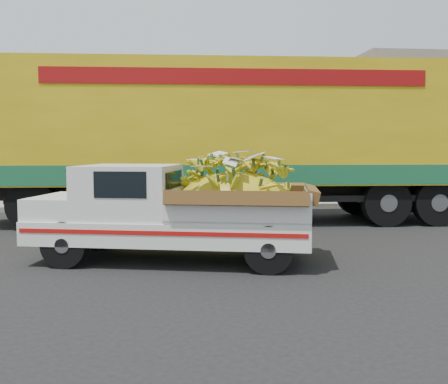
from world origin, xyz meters
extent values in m
plane|color=black|center=(0.00, 0.00, 0.00)|extent=(100.00, 100.00, 0.00)
cube|color=gray|center=(0.00, 7.12, 0.07)|extent=(60.00, 0.25, 0.15)
cube|color=gray|center=(0.00, 9.22, 0.07)|extent=(60.00, 4.00, 0.14)
cube|color=gray|center=(-8.00, 15.12, 2.50)|extent=(18.00, 6.00, 5.00)
cylinder|color=black|center=(-2.98, 0.15, 0.35)|extent=(0.73, 0.35, 0.71)
cylinder|color=black|center=(-2.68, 1.47, 0.35)|extent=(0.73, 0.35, 0.71)
cylinder|color=black|center=(0.01, -0.51, 0.35)|extent=(0.73, 0.35, 0.71)
cylinder|color=black|center=(0.31, 0.81, 0.35)|extent=(0.73, 0.35, 0.71)
cube|color=silver|center=(-1.38, 0.49, 0.52)|extent=(4.60, 2.49, 0.36)
cube|color=#A50F0C|center=(-1.55, -0.29, 0.58)|extent=(4.18, 0.94, 0.06)
cube|color=silver|center=(-3.47, 0.95, 0.42)|extent=(0.43, 1.53, 0.13)
cube|color=silver|center=(-3.13, 0.88, 0.86)|extent=(1.09, 1.62, 0.33)
cube|color=silver|center=(-2.04, 0.64, 1.11)|extent=(1.73, 1.79, 0.84)
cube|color=black|center=(-2.11, -0.13, 1.27)|extent=(0.77, 0.18, 0.39)
cube|color=silver|center=(-0.29, 0.25, 0.93)|extent=(2.43, 2.00, 0.47)
ellipsoid|color=gold|center=(-0.38, 0.27, 0.84)|extent=(2.16, 1.65, 1.19)
cylinder|color=black|center=(4.74, 3.52, 0.55)|extent=(1.11, 0.36, 1.10)
cylinder|color=black|center=(4.81, 5.52, 0.55)|extent=(1.11, 0.36, 1.10)
cylinder|color=black|center=(3.54, 3.56, 0.55)|extent=(1.11, 0.36, 1.10)
cylinder|color=black|center=(3.61, 5.55, 0.55)|extent=(1.11, 0.36, 1.10)
cylinder|color=black|center=(-4.45, 3.82, 0.55)|extent=(1.11, 0.36, 1.10)
cylinder|color=black|center=(-4.39, 5.82, 0.55)|extent=(1.11, 0.36, 1.10)
cube|color=black|center=(0.08, 4.67, 0.78)|extent=(12.03, 1.39, 0.36)
cube|color=gold|center=(0.08, 4.67, 2.38)|extent=(11.84, 2.88, 2.84)
cube|color=#195A35|center=(0.08, 4.67, 1.21)|extent=(11.90, 2.91, 0.45)
cube|color=maroon|center=(0.04, 3.41, 3.35)|extent=(8.40, 0.30, 0.35)
camera|label=1|loc=(-1.32, -7.46, 1.80)|focal=40.00mm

